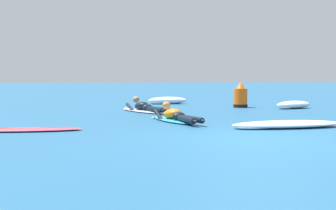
# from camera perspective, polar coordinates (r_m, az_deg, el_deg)

# --- Properties ---
(ground_plane) EXTENTS (120.00, 120.00, 0.00)m
(ground_plane) POSITION_cam_1_polar(r_m,az_deg,el_deg) (18.32, 1.32, -0.05)
(ground_plane) COLOR #235B84
(surfer_near) EXTENTS (1.14, 2.57, 0.54)m
(surfer_near) POSITION_cam_1_polar(r_m,az_deg,el_deg) (11.79, 0.87, -1.43)
(surfer_near) COLOR #2DB2D1
(surfer_near) RESTS_ON ground
(surfer_far) EXTENTS (1.55, 2.58, 0.53)m
(surfer_far) POSITION_cam_1_polar(r_m,az_deg,el_deg) (14.94, -3.00, -0.38)
(surfer_far) COLOR silver
(surfer_far) RESTS_ON ground
(drifting_surfboard) EXTENTS (2.30, 0.62, 0.16)m
(drifting_surfboard) POSITION_cam_1_polar(r_m,az_deg,el_deg) (10.27, -17.12, -2.93)
(drifting_surfboard) COLOR #E54C66
(drifting_surfboard) RESTS_ON ground
(whitewater_front) EXTENTS (1.67, 1.20, 0.28)m
(whitewater_front) POSITION_cam_1_polar(r_m,az_deg,el_deg) (17.17, 15.30, 0.01)
(whitewater_front) COLOR white
(whitewater_front) RESTS_ON ground
(whitewater_mid_left) EXTENTS (2.70, 1.02, 0.17)m
(whitewater_mid_left) POSITION_cam_1_polar(r_m,az_deg,el_deg) (10.78, 14.62, -2.35)
(whitewater_mid_left) COLOR white
(whitewater_mid_left) RESTS_ON ground
(whitewater_mid_right) EXTENTS (1.71, 0.79, 0.30)m
(whitewater_mid_right) POSITION_cam_1_polar(r_m,az_deg,el_deg) (19.22, -0.05, 0.54)
(whitewater_mid_right) COLOR white
(whitewater_mid_right) RESTS_ON ground
(channel_marker_buoy) EXTENTS (0.53, 0.53, 0.94)m
(channel_marker_buoy) POSITION_cam_1_polar(r_m,az_deg,el_deg) (17.33, 8.99, 0.92)
(channel_marker_buoy) COLOR #EA5B0F
(channel_marker_buoy) RESTS_ON ground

